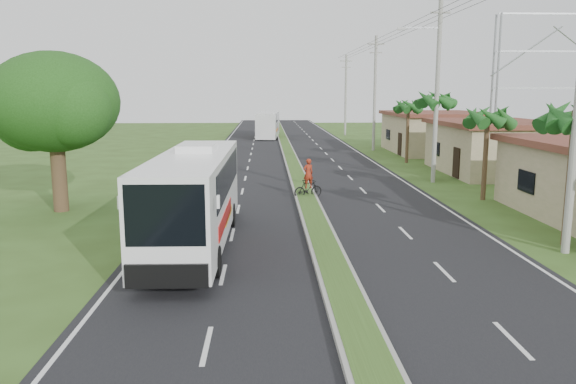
{
  "coord_description": "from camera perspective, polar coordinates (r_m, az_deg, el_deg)",
  "views": [
    {
      "loc": [
        -2.14,
        -16.88,
        5.63
      ],
      "look_at": [
        -1.28,
        4.65,
        1.8
      ],
      "focal_mm": 35.0,
      "sensor_mm": 36.0,
      "label": 1
    }
  ],
  "objects": [
    {
      "name": "shop_far",
      "position": [
        55.41,
        14.73,
        5.91
      ],
      "size": [
        8.6,
        11.6,
        3.82
      ],
      "color": "tan",
      "rests_on": "ground"
    },
    {
      "name": "palm_verge_a",
      "position": [
        22.81,
        27.15,
        6.74
      ],
      "size": [
        2.4,
        2.4,
        5.45
      ],
      "color": "#473321",
      "rests_on": "ground"
    },
    {
      "name": "palm_verge_b",
      "position": [
        31.13,
        19.63,
        7.15
      ],
      "size": [
        2.4,
        2.4,
        5.05
      ],
      "color": "#473321",
      "rests_on": "ground"
    },
    {
      "name": "road_asphalt",
      "position": [
        37.37,
        1.02,
        1.42
      ],
      "size": [
        14.0,
        160.0,
        0.02
      ],
      "primitive_type": "cube",
      "color": "black",
      "rests_on": "ground"
    },
    {
      "name": "utility_pole_d",
      "position": [
        75.63,
        5.88,
        9.86
      ],
      "size": [
        1.6,
        0.28,
        10.5
      ],
      "color": "gray",
      "rests_on": "ground"
    },
    {
      "name": "coach_bus_main",
      "position": [
        20.86,
        -9.44,
        0.02
      ],
      "size": [
        2.57,
        11.5,
        3.71
      ],
      "rotation": [
        0.0,
        0.0,
        -0.01
      ],
      "color": "white",
      "rests_on": "ground"
    },
    {
      "name": "median_strip",
      "position": [
        37.35,
        1.02,
        1.56
      ],
      "size": [
        1.2,
        160.0,
        0.18
      ],
      "color": "gray",
      "rests_on": "ground"
    },
    {
      "name": "motorcyclist",
      "position": [
        30.21,
        2.06,
        0.81
      ],
      "size": [
        1.7,
        1.04,
        2.15
      ],
      "rotation": [
        0.0,
        0.0,
        0.38
      ],
      "color": "black",
      "rests_on": "ground"
    },
    {
      "name": "lane_edge_right",
      "position": [
        38.34,
        11.07,
        1.44
      ],
      "size": [
        0.12,
        160.0,
        0.01
      ],
      "primitive_type": "cube",
      "color": "silver",
      "rests_on": "ground"
    },
    {
      "name": "ground",
      "position": [
        17.92,
        4.74,
        -8.26
      ],
      "size": [
        180.0,
        180.0,
        0.0
      ],
      "primitive_type": "plane",
      "color": "#334B1B",
      "rests_on": "ground"
    },
    {
      "name": "palm_verge_c",
      "position": [
        37.52,
        14.85,
        8.97
      ],
      "size": [
        2.4,
        2.4,
        5.85
      ],
      "color": "#473321",
      "rests_on": "ground"
    },
    {
      "name": "lane_edge_left",
      "position": [
        37.59,
        -9.24,
        1.33
      ],
      "size": [
        0.12,
        160.0,
        0.01
      ],
      "primitive_type": "cube",
      "color": "silver",
      "rests_on": "ground"
    },
    {
      "name": "billboard_lattice",
      "position": [
        52.75,
        25.39,
        10.42
      ],
      "size": [
        10.18,
        1.18,
        12.07
      ],
      "color": "gray",
      "rests_on": "ground"
    },
    {
      "name": "shop_mid",
      "position": [
        42.27,
        20.23,
        4.33
      ],
      "size": [
        7.6,
        10.6,
        3.67
      ],
      "color": "tan",
      "rests_on": "ground"
    },
    {
      "name": "coach_bus_far",
      "position": [
        71.53,
        -2.03,
        7.0
      ],
      "size": [
        3.1,
        11.08,
        3.19
      ],
      "rotation": [
        0.0,
        0.0,
        -0.07
      ],
      "color": "silver",
      "rests_on": "ground"
    },
    {
      "name": "utility_pole_c",
      "position": [
        55.9,
        8.81,
        10.0
      ],
      "size": [
        1.6,
        0.28,
        11.0
      ],
      "color": "gray",
      "rests_on": "ground"
    },
    {
      "name": "shade_tree",
      "position": [
        28.69,
        -22.87,
        8.09
      ],
      "size": [
        6.3,
        6.0,
        7.54
      ],
      "color": "#473321",
      "rests_on": "ground"
    },
    {
      "name": "utility_pole_b",
      "position": [
        36.47,
        14.89,
        10.73
      ],
      "size": [
        3.2,
        0.28,
        12.0
      ],
      "color": "gray",
      "rests_on": "ground"
    },
    {
      "name": "palm_verge_d",
      "position": [
        46.33,
        12.14,
        8.51
      ],
      "size": [
        2.4,
        2.4,
        5.25
      ],
      "color": "#473321",
      "rests_on": "ground"
    }
  ]
}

